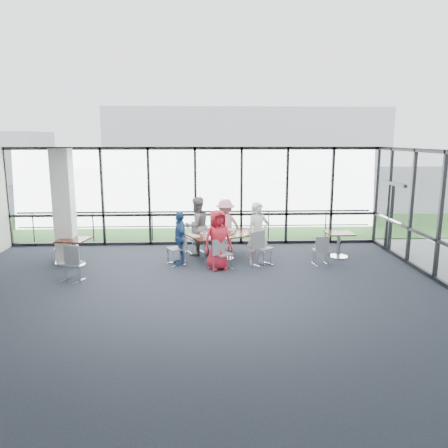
{
  "coord_description": "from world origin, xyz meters",
  "views": [
    {
      "loc": [
        0.3,
        -9.14,
        3.46
      ],
      "look_at": [
        0.84,
        2.85,
        1.1
      ],
      "focal_mm": 35.0,
      "sensor_mm": 36.0,
      "label": 1
    }
  ],
  "objects_px": {
    "side_table_right": "(339,237)",
    "diner_end": "(180,238)",
    "chair_main_nl": "(223,254)",
    "chair_spare_lb": "(61,249)",
    "chair_spare_r": "(321,250)",
    "side_table_left": "(74,244)",
    "diner_near_right": "(258,234)",
    "diner_near_left": "(218,240)",
    "chair_main_fr": "(224,237)",
    "chair_main_fl": "(195,238)",
    "chair_spare_la": "(71,263)",
    "chair_main_end": "(177,249)",
    "diner_far_right": "(225,225)",
    "structural_column": "(64,207)",
    "main_table": "(224,238)",
    "chair_main_nr": "(262,248)",
    "diner_far_left": "(197,226)"
  },
  "relations": [
    {
      "from": "diner_near_left",
      "to": "diner_end",
      "type": "distance_m",
      "value": 1.15
    },
    {
      "from": "side_table_right",
      "to": "diner_end",
      "type": "height_order",
      "value": "diner_end"
    },
    {
      "from": "chair_main_nl",
      "to": "chair_main_nr",
      "type": "relative_size",
      "value": 0.86
    },
    {
      "from": "main_table",
      "to": "chair_main_nr",
      "type": "height_order",
      "value": "chair_main_nr"
    },
    {
      "from": "chair_main_fl",
      "to": "chair_main_fr",
      "type": "bearing_deg",
      "value": 173.65
    },
    {
      "from": "side_table_left",
      "to": "diner_far_left",
      "type": "relative_size",
      "value": 0.52
    },
    {
      "from": "side_table_left",
      "to": "chair_main_fl",
      "type": "distance_m",
      "value": 3.55
    },
    {
      "from": "structural_column",
      "to": "diner_far_right",
      "type": "relative_size",
      "value": 1.96
    },
    {
      "from": "diner_near_right",
      "to": "diner_far_left",
      "type": "xyz_separation_m",
      "value": [
        -1.7,
        1.11,
        0.01
      ]
    },
    {
      "from": "chair_spare_la",
      "to": "chair_spare_r",
      "type": "bearing_deg",
      "value": 32.71
    },
    {
      "from": "chair_main_nl",
      "to": "chair_main_fl",
      "type": "distance_m",
      "value": 1.94
    },
    {
      "from": "chair_main_nl",
      "to": "chair_spare_lb",
      "type": "xyz_separation_m",
      "value": [
        -4.52,
        0.84,
        -0.02
      ]
    },
    {
      "from": "diner_near_right",
      "to": "chair_main_end",
      "type": "bearing_deg",
      "value": 159.52
    },
    {
      "from": "diner_near_left",
      "to": "chair_main_fr",
      "type": "height_order",
      "value": "diner_near_left"
    },
    {
      "from": "side_table_left",
      "to": "chair_main_fl",
      "type": "relative_size",
      "value": 0.99
    },
    {
      "from": "diner_near_right",
      "to": "chair_main_fr",
      "type": "xyz_separation_m",
      "value": [
        -0.87,
        1.63,
        -0.44
      ]
    },
    {
      "from": "side_table_left",
      "to": "chair_spare_r",
      "type": "distance_m",
      "value": 6.83
    },
    {
      "from": "diner_near_right",
      "to": "chair_main_end",
      "type": "height_order",
      "value": "diner_near_right"
    },
    {
      "from": "diner_far_left",
      "to": "chair_main_nl",
      "type": "distance_m",
      "value": 1.76
    },
    {
      "from": "chair_main_end",
      "to": "chair_spare_r",
      "type": "bearing_deg",
      "value": 59.46
    },
    {
      "from": "chair_spare_lb",
      "to": "chair_spare_r",
      "type": "bearing_deg",
      "value": 159.88
    },
    {
      "from": "diner_end",
      "to": "chair_main_end",
      "type": "bearing_deg",
      "value": -91.58
    },
    {
      "from": "diner_near_right",
      "to": "chair_spare_lb",
      "type": "bearing_deg",
      "value": 157.24
    },
    {
      "from": "diner_near_right",
      "to": "chair_main_fl",
      "type": "relative_size",
      "value": 1.91
    },
    {
      "from": "diner_end",
      "to": "chair_main_nr",
      "type": "height_order",
      "value": "diner_end"
    },
    {
      "from": "side_table_right",
      "to": "chair_main_nl",
      "type": "bearing_deg",
      "value": -162.8
    },
    {
      "from": "diner_end",
      "to": "chair_main_fl",
      "type": "height_order",
      "value": "diner_end"
    },
    {
      "from": "chair_main_nl",
      "to": "chair_spare_r",
      "type": "bearing_deg",
      "value": -29.48
    },
    {
      "from": "chair_main_fl",
      "to": "chair_spare_r",
      "type": "xyz_separation_m",
      "value": [
        3.5,
        -1.48,
        -0.05
      ]
    },
    {
      "from": "diner_near_right",
      "to": "chair_spare_r",
      "type": "xyz_separation_m",
      "value": [
        1.75,
        -0.12,
        -0.46
      ]
    },
    {
      "from": "main_table",
      "to": "diner_far_left",
      "type": "relative_size",
      "value": 1.27
    },
    {
      "from": "diner_end",
      "to": "structural_column",
      "type": "bearing_deg",
      "value": -109.43
    },
    {
      "from": "diner_near_left",
      "to": "diner_far_right",
      "type": "xyz_separation_m",
      "value": [
        0.29,
        1.9,
        0.01
      ]
    },
    {
      "from": "side_table_left",
      "to": "chair_main_nl",
      "type": "distance_m",
      "value": 4.12
    },
    {
      "from": "diner_near_left",
      "to": "side_table_left",
      "type": "bearing_deg",
      "value": 149.49
    },
    {
      "from": "diner_near_left",
      "to": "main_table",
      "type": "bearing_deg",
      "value": 55.87
    },
    {
      "from": "side_table_right",
      "to": "diner_near_right",
      "type": "bearing_deg",
      "value": -165.31
    },
    {
      "from": "chair_main_nr",
      "to": "chair_main_end",
      "type": "bearing_deg",
      "value": 139.27
    },
    {
      "from": "structural_column",
      "to": "chair_spare_lb",
      "type": "xyz_separation_m",
      "value": [
        -0.15,
        -0.02,
        -1.2
      ]
    },
    {
      "from": "diner_far_left",
      "to": "chair_spare_lb",
      "type": "relative_size",
      "value": 2.21
    },
    {
      "from": "side_table_left",
      "to": "side_table_right",
      "type": "xyz_separation_m",
      "value": [
        7.57,
        0.53,
        -0.0
      ]
    },
    {
      "from": "diner_end",
      "to": "chair_spare_la",
      "type": "distance_m",
      "value": 2.94
    },
    {
      "from": "diner_far_right",
      "to": "chair_main_nr",
      "type": "bearing_deg",
      "value": 99.9
    },
    {
      "from": "side_table_left",
      "to": "chair_main_nr",
      "type": "relative_size",
      "value": 0.93
    },
    {
      "from": "diner_far_right",
      "to": "chair_spare_la",
      "type": "distance_m",
      "value": 4.79
    },
    {
      "from": "chair_spare_la",
      "to": "diner_far_right",
      "type": "bearing_deg",
      "value": 57.97
    },
    {
      "from": "chair_spare_r",
      "to": "diner_near_left",
      "type": "bearing_deg",
      "value": -179.54
    },
    {
      "from": "main_table",
      "to": "chair_main_fl",
      "type": "distance_m",
      "value": 1.15
    },
    {
      "from": "diner_far_right",
      "to": "chair_spare_lb",
      "type": "distance_m",
      "value": 4.82
    },
    {
      "from": "diner_end",
      "to": "side_table_left",
      "type": "bearing_deg",
      "value": -103.97
    }
  ]
}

